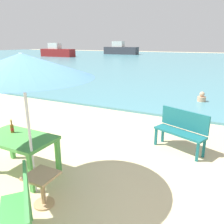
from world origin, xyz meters
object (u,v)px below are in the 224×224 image
object	(u,v)px
bench_green_left	(21,218)
boat_tanker	(57,52)
patio_umbrella	(22,66)
side_table_wood	(42,185)
bench_teal_center	(181,128)
swimmer_person	(202,98)
picnic_table_green	(18,142)
boat_fishing_trawler	(121,50)
beer_bottle_amber	(12,128)

from	to	relation	value
bench_green_left	boat_tanker	size ratio (longest dim) A/B	0.19
patio_umbrella	side_table_wood	bearing A→B (deg)	-28.14
bench_teal_center	boat_tanker	distance (m)	36.61
side_table_wood	boat_tanker	size ratio (longest dim) A/B	0.09
swimmer_person	bench_green_left	bearing A→B (deg)	-97.06
bench_green_left	patio_umbrella	bearing A→B (deg)	129.13
patio_umbrella	picnic_table_green	bearing A→B (deg)	155.15
picnic_table_green	boat_fishing_trawler	world-z (taller)	boat_fishing_trawler
beer_bottle_amber	patio_umbrella	world-z (taller)	patio_umbrella
picnic_table_green	bench_green_left	distance (m)	1.94
bench_teal_center	bench_green_left	size ratio (longest dim) A/B	1.10
bench_teal_center	bench_green_left	xyz separation A→B (m)	(-1.10, -3.69, 0.00)
bench_green_left	picnic_table_green	bearing A→B (deg)	138.74
bench_green_left	boat_fishing_trawler	size ratio (longest dim) A/B	0.16
swimmer_person	boat_tanker	world-z (taller)	boat_tanker
beer_bottle_amber	side_table_wood	world-z (taller)	beer_bottle_amber
patio_umbrella	swimmer_person	world-z (taller)	patio_umbrella
beer_bottle_amber	patio_umbrella	xyz separation A→B (m)	(0.93, -0.42, 1.26)
swimmer_person	side_table_wood	bearing A→B (deg)	-100.86
patio_umbrella	bench_teal_center	bearing A→B (deg)	55.32
bench_teal_center	bench_green_left	bearing A→B (deg)	-106.51
picnic_table_green	swimmer_person	bearing A→B (deg)	70.81
bench_green_left	boat_tanker	xyz separation A→B (m)	(-24.38, 29.98, 0.34)
bench_teal_center	boat_fishing_trawler	bearing A→B (deg)	116.63
picnic_table_green	boat_tanker	xyz separation A→B (m)	(-22.92, 28.70, 0.23)
bench_teal_center	picnic_table_green	bearing A→B (deg)	-136.63
patio_umbrella	side_table_wood	xyz separation A→B (m)	(0.36, -0.19, -1.76)
beer_bottle_amber	boat_fishing_trawler	xyz separation A→B (m)	(-16.29, 40.39, 0.13)
side_table_wood	bench_green_left	bearing A→B (deg)	-61.11
beer_bottle_amber	swimmer_person	xyz separation A→B (m)	(2.77, 7.11, -0.61)
side_table_wood	bench_teal_center	world-z (taller)	bench_teal_center
beer_bottle_amber	swimmer_person	size ratio (longest dim) A/B	0.65
picnic_table_green	boat_tanker	bearing A→B (deg)	128.61
picnic_table_green	boat_fishing_trawler	distance (m)	43.75
picnic_table_green	patio_umbrella	world-z (taller)	patio_umbrella
side_table_wood	boat_fishing_trawler	world-z (taller)	boat_fishing_trawler
beer_bottle_amber	boat_tanker	xyz separation A→B (m)	(-22.66, 28.59, 0.03)
bench_teal_center	swimmer_person	bearing A→B (deg)	90.52
beer_bottle_amber	patio_umbrella	size ratio (longest dim) A/B	0.12
boat_tanker	side_table_wood	bearing A→B (deg)	-50.65
beer_bottle_amber	swimmer_person	bearing A→B (deg)	68.71
picnic_table_green	bench_teal_center	size ratio (longest dim) A/B	1.12
bench_green_left	boat_fishing_trawler	world-z (taller)	boat_fishing_trawler
patio_umbrella	boat_tanker	xyz separation A→B (m)	(-23.59, 29.01, -1.24)
beer_bottle_amber	side_table_wood	bearing A→B (deg)	-25.47
bench_teal_center	boat_tanker	bearing A→B (deg)	134.10
picnic_table_green	beer_bottle_amber	xyz separation A→B (m)	(-0.26, 0.11, 0.20)
side_table_wood	swimmer_person	xyz separation A→B (m)	(1.48, 7.72, -0.11)
beer_bottle_amber	side_table_wood	xyz separation A→B (m)	(1.29, -0.61, -0.50)
boat_fishing_trawler	patio_umbrella	bearing A→B (deg)	-67.13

